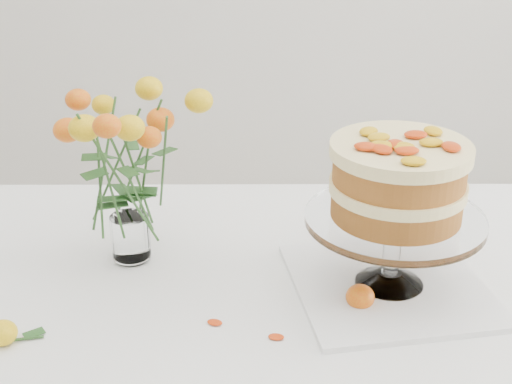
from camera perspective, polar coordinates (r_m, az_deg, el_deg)
The scene contains 8 objects.
table at distance 1.32m, azimuth 2.27°, elevation -10.85°, with size 1.43×0.93×0.76m.
napkin at distance 1.30m, azimuth 10.56°, elevation -7.33°, with size 0.33×0.33×0.01m, color white.
cake_stand at distance 1.21m, azimuth 11.25°, elevation 0.31°, with size 0.31×0.31×0.28m.
rose_vase at distance 1.30m, azimuth -10.54°, elevation 2.94°, with size 0.27×0.27×0.37m.
loose_rose_near at distance 1.21m, azimuth -19.59°, elevation -10.58°, with size 0.08×0.05×0.04m.
loose_rose_far at distance 1.23m, azimuth 8.35°, elevation -8.30°, with size 0.09×0.05×0.04m.
stray_petal_a at distance 1.19m, azimuth -3.32°, elevation -10.39°, with size 0.03×0.02×0.00m, color gold.
stray_petal_b at distance 1.16m, azimuth 1.62°, elevation -11.53°, with size 0.03×0.02×0.00m, color gold.
Camera 1 is at (-0.06, -1.07, 1.45)m, focal length 50.00 mm.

